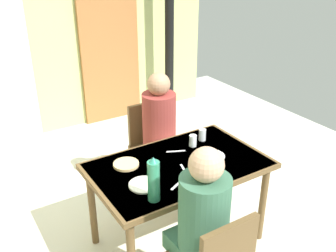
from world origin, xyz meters
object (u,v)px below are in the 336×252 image
(dining_table, at_px, (179,173))
(person_near_diner, at_px, (202,214))
(chair_far_diner, at_px, (153,143))
(person_far_diner, at_px, (160,121))
(water_bottle_green_near, at_px, (154,180))

(dining_table, height_order, person_near_diner, person_near_diner)
(chair_far_diner, bearing_deg, dining_table, 74.46)
(dining_table, height_order, person_far_diner, person_far_diner)
(water_bottle_green_near, bearing_deg, dining_table, 36.88)
(chair_far_diner, relative_size, person_far_diner, 1.13)
(person_far_diner, distance_m, water_bottle_green_near, 1.08)
(person_near_diner, distance_m, person_far_diner, 1.32)
(person_far_diner, bearing_deg, dining_table, 71.26)
(chair_far_diner, height_order, water_bottle_green_near, water_bottle_green_near)
(person_near_diner, height_order, water_bottle_green_near, person_near_diner)
(person_near_diner, xyz_separation_m, water_bottle_green_near, (-0.13, 0.34, 0.09))
(dining_table, distance_m, water_bottle_green_near, 0.52)
(chair_far_diner, distance_m, water_bottle_green_near, 1.25)
(dining_table, bearing_deg, person_near_diner, -111.74)
(person_far_diner, bearing_deg, person_near_diner, 69.75)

